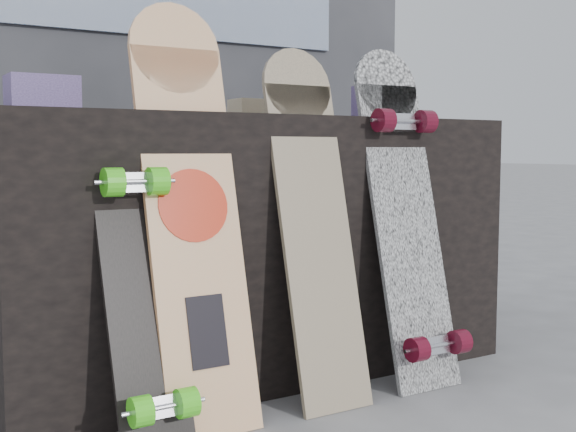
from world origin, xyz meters
TOP-DOWN VIEW (x-y plane):
  - ground at (0.00, 0.00)m, footprint 60.00×60.00m
  - vendor_table at (0.00, 0.50)m, footprint 1.60×0.60m
  - booth at (0.00, 1.35)m, footprint 2.40×0.22m
  - merch_box_purple at (-0.63, 0.51)m, footprint 0.18×0.12m
  - merch_box_small at (0.48, 0.45)m, footprint 0.14×0.14m
  - merch_box_flat at (0.06, 0.51)m, footprint 0.22×0.10m
  - longboard_geisha at (-0.34, 0.18)m, footprint 0.25×0.28m
  - longboard_celtic at (0.02, 0.16)m, footprint 0.22×0.26m
  - longboard_cascadia at (0.35, 0.15)m, footprint 0.23×0.32m
  - skateboard_dark at (-0.49, 0.14)m, footprint 0.18×0.32m

SIDE VIEW (x-z plane):
  - ground at x=0.00m, z-range 0.00..0.00m
  - vendor_table at x=0.00m, z-range 0.00..0.80m
  - skateboard_dark at x=-0.49m, z-range 0.01..0.80m
  - longboard_cascadia at x=0.35m, z-range 0.01..1.03m
  - longboard_celtic at x=0.02m, z-range 0.03..1.02m
  - longboard_geisha at x=-0.34m, z-range 0.03..1.12m
  - merch_box_flat at x=0.06m, z-range 0.80..0.86m
  - merch_box_purple at x=-0.63m, z-range 0.80..0.90m
  - merch_box_small at x=0.48m, z-range 0.80..0.92m
  - booth at x=0.00m, z-range 0.00..2.20m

